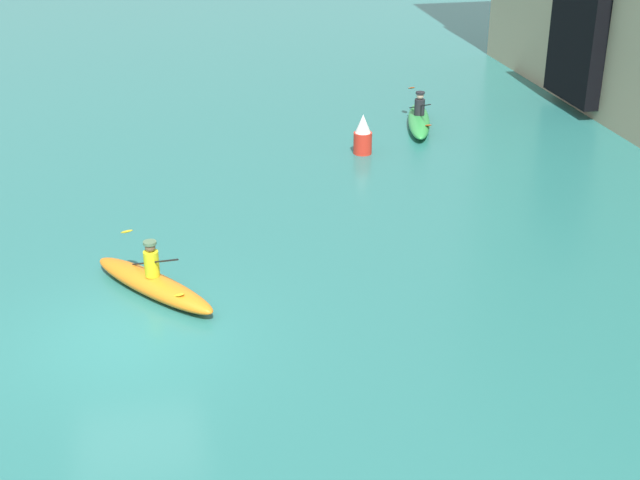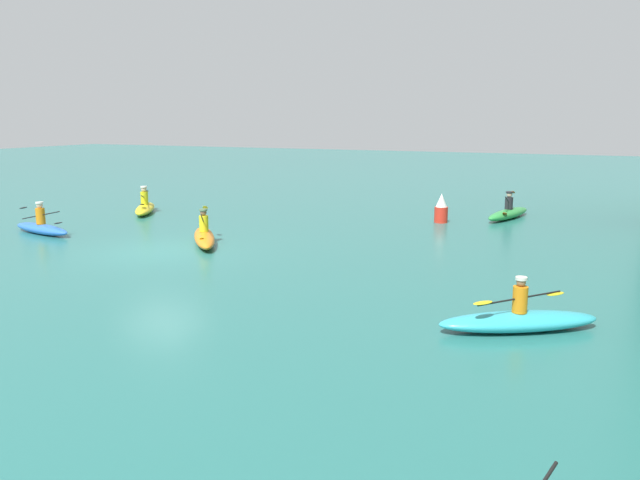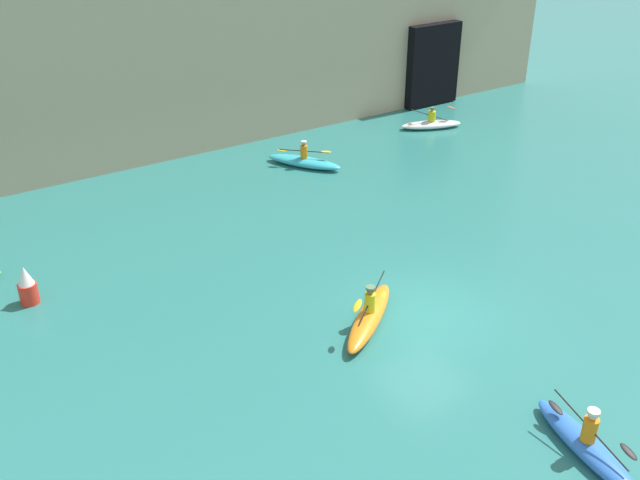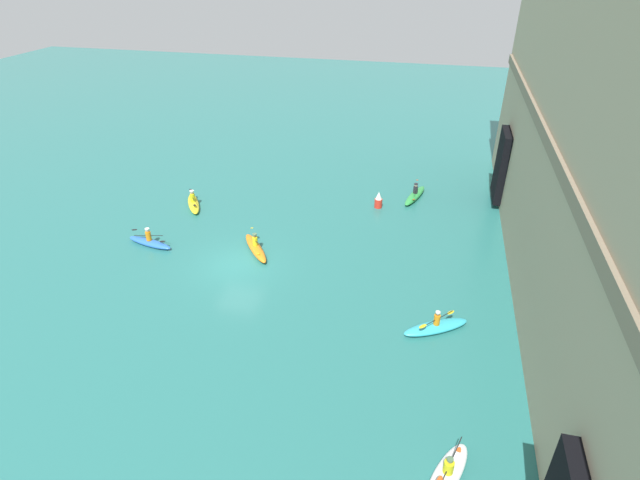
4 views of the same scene
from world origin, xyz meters
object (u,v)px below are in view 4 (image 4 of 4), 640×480
object	(u,v)px
kayak_white	(447,474)
kayak_green	(415,195)
kayak_cyan	(436,327)
kayak_orange	(256,247)
marker_buoy	(378,200)
kayak_blue	(150,242)
kayak_yellow	(193,203)

from	to	relation	value
kayak_white	kayak_green	bearing A→B (deg)	-150.41
kayak_cyan	kayak_orange	bearing A→B (deg)	124.69
kayak_cyan	marker_buoy	xyz separation A→B (m)	(-12.18, -4.40, 0.32)
kayak_cyan	marker_buoy	distance (m)	12.96
kayak_blue	kayak_white	distance (m)	21.16
kayak_cyan	marker_buoy	bearing A→B (deg)	78.46
kayak_yellow	kayak_cyan	world-z (taller)	kayak_yellow
kayak_green	kayak_yellow	bearing A→B (deg)	124.26
kayak_green	kayak_blue	xyz separation A→B (m)	(10.41, -15.05, -0.01)
kayak_yellow	kayak_cyan	distance (m)	19.29
kayak_yellow	kayak_cyan	bearing A→B (deg)	-150.29
kayak_blue	kayak_orange	bearing A→B (deg)	-160.12
kayak_white	kayak_cyan	distance (m)	7.66
kayak_green	kayak_cyan	world-z (taller)	kayak_green
kayak_blue	kayak_yellow	bearing A→B (deg)	-80.09
kayak_yellow	kayak_green	bearing A→B (deg)	-103.04
kayak_blue	kayak_green	bearing A→B (deg)	-133.30
kayak_blue	kayak_cyan	size ratio (longest dim) A/B	0.99
marker_buoy	kayak_blue	bearing A→B (deg)	-56.69
kayak_cyan	kayak_white	bearing A→B (deg)	-116.31
kayak_blue	kayak_cyan	distance (m)	17.53
kayak_orange	kayak_blue	world-z (taller)	kayak_orange
kayak_cyan	kayak_blue	bearing A→B (deg)	135.94
kayak_orange	kayak_cyan	xyz separation A→B (m)	(4.73, 10.66, -0.03)
kayak_yellow	kayak_white	bearing A→B (deg)	-165.38
kayak_blue	marker_buoy	xyz separation A→B (m)	(-8.34, 12.70, 0.30)
kayak_green	kayak_yellow	distance (m)	15.65
kayak_orange	kayak_yellow	xyz separation A→B (m)	(-4.58, -6.24, -0.00)
kayak_green	kayak_blue	world-z (taller)	kayak_blue
kayak_yellow	kayak_blue	world-z (taller)	kayak_yellow
kayak_white	kayak_blue	bearing A→B (deg)	-100.34
kayak_blue	kayak_cyan	bearing A→B (deg)	179.39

